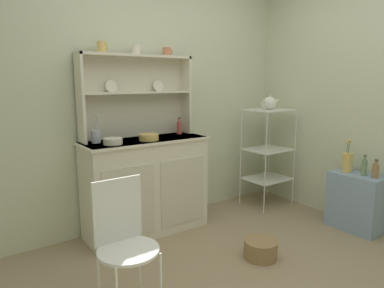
# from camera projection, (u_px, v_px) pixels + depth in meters

# --- Properties ---
(wall_back) EXTENTS (3.84, 0.05, 2.50)m
(wall_back) POSITION_uv_depth(u_px,v_px,m) (152.00, 98.00, 3.42)
(wall_back) COLOR beige
(wall_back) RESTS_ON ground
(hutch_cabinet) EXTENTS (1.16, 0.45, 0.89)m
(hutch_cabinet) POSITION_uv_depth(u_px,v_px,m) (146.00, 185.00, 3.23)
(hutch_cabinet) COLOR silver
(hutch_cabinet) RESTS_ON ground
(hutch_shelf_unit) EXTENTS (1.09, 0.18, 0.76)m
(hutch_shelf_unit) POSITION_uv_depth(u_px,v_px,m) (136.00, 90.00, 3.20)
(hutch_shelf_unit) COLOR beige
(hutch_shelf_unit) RESTS_ON hutch_cabinet
(bakers_rack) EXTENTS (0.49, 0.40, 1.10)m
(bakers_rack) POSITION_uv_depth(u_px,v_px,m) (268.00, 145.00, 3.89)
(bakers_rack) COLOR silver
(bakers_rack) RESTS_ON ground
(side_shelf_blue) EXTENTS (0.28, 0.48, 0.55)m
(side_shelf_blue) POSITION_uv_depth(u_px,v_px,m) (356.00, 202.00, 3.31)
(side_shelf_blue) COLOR #849EBC
(side_shelf_blue) RESTS_ON ground
(wire_chair) EXTENTS (0.36, 0.36, 0.85)m
(wire_chair) POSITION_uv_depth(u_px,v_px,m) (124.00, 236.00, 2.03)
(wire_chair) COLOR white
(wire_chair) RESTS_ON ground
(floor_basket) EXTENTS (0.27, 0.27, 0.15)m
(floor_basket) POSITION_uv_depth(u_px,v_px,m) (261.00, 249.00, 2.80)
(floor_basket) COLOR #93754C
(floor_basket) RESTS_ON ground
(cup_gold_0) EXTENTS (0.09, 0.07, 0.09)m
(cup_gold_0) POSITION_uv_depth(u_px,v_px,m) (102.00, 47.00, 2.92)
(cup_gold_0) COLOR #DBB760
(cup_gold_0) RESTS_ON hutch_shelf_unit
(cup_cream_1) EXTENTS (0.09, 0.07, 0.08)m
(cup_cream_1) POSITION_uv_depth(u_px,v_px,m) (136.00, 49.00, 3.10)
(cup_cream_1) COLOR silver
(cup_cream_1) RESTS_ON hutch_shelf_unit
(cup_terracotta_2) EXTENTS (0.09, 0.08, 0.08)m
(cup_terracotta_2) POSITION_uv_depth(u_px,v_px,m) (167.00, 52.00, 3.29)
(cup_terracotta_2) COLOR #C67556
(cup_terracotta_2) RESTS_ON hutch_shelf_unit
(bowl_mixing_large) EXTENTS (0.16, 0.16, 0.05)m
(bowl_mixing_large) POSITION_uv_depth(u_px,v_px,m) (113.00, 141.00, 2.89)
(bowl_mixing_large) COLOR silver
(bowl_mixing_large) RESTS_ON hutch_cabinet
(bowl_floral_medium) EXTENTS (0.18, 0.18, 0.06)m
(bowl_floral_medium) POSITION_uv_depth(u_px,v_px,m) (149.00, 137.00, 3.09)
(bowl_floral_medium) COLOR #DBB760
(bowl_floral_medium) RESTS_ON hutch_cabinet
(jam_bottle) EXTENTS (0.05, 0.05, 0.17)m
(jam_bottle) POSITION_uv_depth(u_px,v_px,m) (179.00, 127.00, 3.45)
(jam_bottle) COLOR #B74C47
(jam_bottle) RESTS_ON hutch_cabinet
(utensil_jar) EXTENTS (0.08, 0.08, 0.25)m
(utensil_jar) POSITION_uv_depth(u_px,v_px,m) (96.00, 136.00, 2.96)
(utensil_jar) COLOR #B2B7C6
(utensil_jar) RESTS_ON hutch_cabinet
(porcelain_teapot) EXTENTS (0.23, 0.14, 0.16)m
(porcelain_teapot) POSITION_uv_depth(u_px,v_px,m) (270.00, 103.00, 3.81)
(porcelain_teapot) COLOR white
(porcelain_teapot) RESTS_ON bakers_rack
(flower_vase) EXTENTS (0.09, 0.09, 0.33)m
(flower_vase) POSITION_uv_depth(u_px,v_px,m) (347.00, 161.00, 3.34)
(flower_vase) COLOR #DBB760
(flower_vase) RESTS_ON side_shelf_blue
(oil_bottle) EXTENTS (0.05, 0.05, 0.19)m
(oil_bottle) POSITION_uv_depth(u_px,v_px,m) (364.00, 167.00, 3.21)
(oil_bottle) COLOR #6B8C60
(oil_bottle) RESTS_ON side_shelf_blue
(vinegar_bottle) EXTENTS (0.06, 0.06, 0.17)m
(vinegar_bottle) POSITION_uv_depth(u_px,v_px,m) (375.00, 170.00, 3.12)
(vinegar_bottle) COLOR #99704C
(vinegar_bottle) RESTS_ON side_shelf_blue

